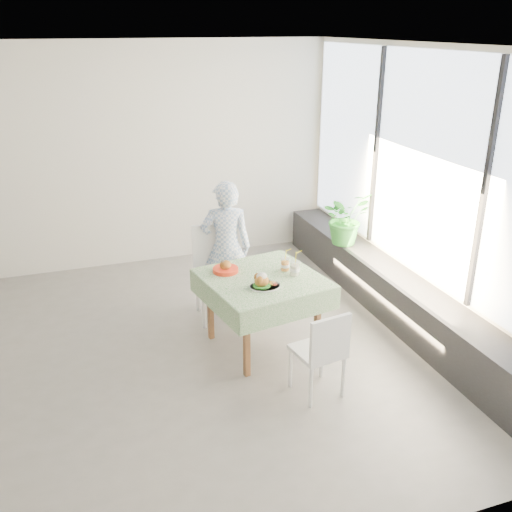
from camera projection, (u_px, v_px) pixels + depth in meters
name	position (u px, v px, depth m)	size (l,w,h in m)	color
floor	(135.00, 364.00, 5.35)	(6.00, 6.00, 0.00)	slate
ceiling	(105.00, 46.00, 4.29)	(6.00, 6.00, 0.00)	white
wall_back	(97.00, 160.00, 7.00)	(6.00, 0.02, 2.80)	silver
wall_front	(187.00, 388.00, 2.63)	(6.00, 0.02, 2.80)	silver
wall_right	(424.00, 191.00, 5.73)	(0.02, 5.00, 2.80)	silver
window_pane	(425.00, 167.00, 5.63)	(0.01, 4.80, 2.18)	#D1E0F9
window_ledge	(396.00, 296.00, 6.11)	(0.40, 4.80, 0.50)	black
cafe_table	(263.00, 304.00, 5.48)	(1.21, 1.21, 0.74)	brown
chair_far	(219.00, 290.00, 6.11)	(0.50, 0.50, 0.99)	white
chair_near	(318.00, 368.00, 4.84)	(0.43, 0.43, 0.80)	white
diner	(226.00, 248.00, 6.08)	(0.54, 0.35, 1.48)	#809FCD
main_dish	(263.00, 283.00, 5.15)	(0.29, 0.29, 0.15)	white
juice_cup_orange	(285.00, 265.00, 5.50)	(0.09, 0.09, 0.25)	white
juice_cup_lemonade	(295.00, 269.00, 5.40)	(0.10, 0.10, 0.28)	white
second_dish	(225.00, 268.00, 5.48)	(0.25, 0.25, 0.12)	red
potted_plant	(346.00, 218.00, 6.77)	(0.58, 0.50, 0.64)	#277527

